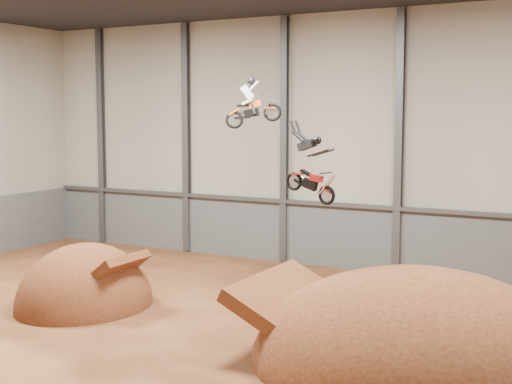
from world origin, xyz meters
TOP-DOWN VIEW (x-y plane):
  - floor at (0.00, 0.00)m, footprint 40.00×40.00m
  - back_wall at (0.00, 15.00)m, footprint 40.00×0.10m
  - lower_band_back at (0.00, 14.90)m, footprint 39.80×0.18m
  - steel_rail at (0.00, 14.75)m, footprint 39.80×0.35m
  - steel_column_0 at (-16.67, 14.80)m, footprint 0.40×0.36m
  - steel_column_1 at (-10.00, 14.80)m, footprint 0.40×0.36m
  - steel_column_2 at (-3.33, 14.80)m, footprint 0.40×0.36m
  - steel_column_3 at (3.33, 14.80)m, footprint 0.40×0.36m
  - takeoff_ramp at (-6.95, 2.08)m, footprint 5.65×6.52m
  - landing_ramp at (8.24, 1.55)m, footprint 11.66×10.31m
  - fmx_rider_a at (-0.04, 5.21)m, footprint 2.88×1.99m
  - fmx_rider_b at (3.81, 2.18)m, footprint 3.61×1.53m

SIDE VIEW (x-z plane):
  - floor at x=0.00m, z-range 0.00..0.00m
  - takeoff_ramp at x=-6.95m, z-range -2.83..2.83m
  - landing_ramp at x=8.24m, z-range -3.36..3.36m
  - lower_band_back at x=0.00m, z-range 0.00..3.50m
  - steel_rail at x=0.00m, z-range 3.45..3.65m
  - fmx_rider_b at x=3.81m, z-range 5.14..8.37m
  - back_wall at x=0.00m, z-range 0.00..14.00m
  - steel_column_0 at x=-16.67m, z-range 0.05..13.95m
  - steel_column_1 at x=-10.00m, z-range 0.05..13.95m
  - steel_column_2 at x=-3.33m, z-range 0.05..13.95m
  - steel_column_3 at x=3.33m, z-range 0.05..13.95m
  - fmx_rider_a at x=-0.04m, z-range 7.85..10.43m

